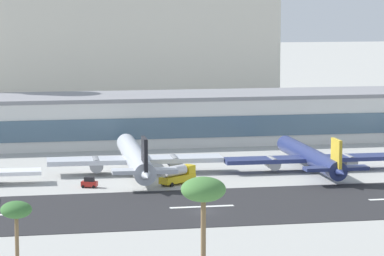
{
  "coord_description": "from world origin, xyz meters",
  "views": [
    {
      "loc": [
        -35.71,
        -171.26,
        37.81
      ],
      "look_at": [
        7.33,
        48.92,
        8.95
      ],
      "focal_mm": 93.05,
      "sensor_mm": 36.0,
      "label": 1
    }
  ],
  "objects_px": {
    "distant_hotel_block": "(84,38)",
    "palm_tree_2": "(203,192)",
    "service_fuel_truck_0": "(178,174)",
    "airliner_gold_tail_gate_2": "(312,158)",
    "airliner_black_tail_gate_1": "(136,159)",
    "service_baggage_tug_1": "(89,183)",
    "terminal_building": "(194,117)",
    "palm_tree_1": "(16,213)"
  },
  "relations": [
    {
      "from": "distant_hotel_block",
      "to": "palm_tree_2",
      "type": "bearing_deg",
      "value": -91.31
    },
    {
      "from": "service_fuel_truck_0",
      "to": "palm_tree_2",
      "type": "xyz_separation_m",
      "value": [
        -10.18,
        -75.36,
        11.09
      ]
    },
    {
      "from": "airliner_gold_tail_gate_2",
      "to": "palm_tree_2",
      "type": "bearing_deg",
      "value": 154.32
    },
    {
      "from": "airliner_black_tail_gate_1",
      "to": "palm_tree_2",
      "type": "height_order",
      "value": "palm_tree_2"
    },
    {
      "from": "airliner_black_tail_gate_1",
      "to": "service_baggage_tug_1",
      "type": "relative_size",
      "value": 14.38
    },
    {
      "from": "service_baggage_tug_1",
      "to": "palm_tree_2",
      "type": "distance_m",
      "value": 76.37
    },
    {
      "from": "airliner_black_tail_gate_1",
      "to": "palm_tree_2",
      "type": "xyz_separation_m",
      "value": [
        -3.25,
        -88.57,
        9.71
      ]
    },
    {
      "from": "terminal_building",
      "to": "palm_tree_1",
      "type": "bearing_deg",
      "value": -110.76
    },
    {
      "from": "terminal_building",
      "to": "palm_tree_2",
      "type": "xyz_separation_m",
      "value": [
        -25.63,
        -136.17,
        6.6
      ]
    },
    {
      "from": "service_fuel_truck_0",
      "to": "distant_hotel_block",
      "type": "bearing_deg",
      "value": 55.72
    },
    {
      "from": "airliner_black_tail_gate_1",
      "to": "service_fuel_truck_0",
      "type": "relative_size",
      "value": 6.09
    },
    {
      "from": "distant_hotel_block",
      "to": "service_fuel_truck_0",
      "type": "height_order",
      "value": "distant_hotel_block"
    },
    {
      "from": "distant_hotel_block",
      "to": "airliner_black_tail_gate_1",
      "type": "bearing_deg",
      "value": -90.86
    },
    {
      "from": "terminal_building",
      "to": "palm_tree_2",
      "type": "bearing_deg",
      "value": -100.66
    },
    {
      "from": "distant_hotel_block",
      "to": "airliner_gold_tail_gate_2",
      "type": "distance_m",
      "value": 166.44
    },
    {
      "from": "terminal_building",
      "to": "airliner_gold_tail_gate_2",
      "type": "height_order",
      "value": "terminal_building"
    },
    {
      "from": "service_baggage_tug_1",
      "to": "palm_tree_1",
      "type": "distance_m",
      "value": 71.87
    },
    {
      "from": "terminal_building",
      "to": "airliner_black_tail_gate_1",
      "type": "bearing_deg",
      "value": -115.18
    },
    {
      "from": "service_fuel_truck_0",
      "to": "palm_tree_2",
      "type": "distance_m",
      "value": 76.85
    },
    {
      "from": "terminal_building",
      "to": "palm_tree_1",
      "type": "height_order",
      "value": "terminal_building"
    },
    {
      "from": "airliner_gold_tail_gate_2",
      "to": "service_baggage_tug_1",
      "type": "distance_m",
      "value": 51.26
    },
    {
      "from": "airliner_black_tail_gate_1",
      "to": "palm_tree_1",
      "type": "height_order",
      "value": "palm_tree_1"
    },
    {
      "from": "service_fuel_truck_0",
      "to": "palm_tree_1",
      "type": "bearing_deg",
      "value": -151.81
    },
    {
      "from": "palm_tree_1",
      "to": "palm_tree_2",
      "type": "xyz_separation_m",
      "value": [
        23.91,
        -5.46,
        2.9
      ]
    },
    {
      "from": "service_fuel_truck_0",
      "to": "palm_tree_2",
      "type": "height_order",
      "value": "palm_tree_2"
    },
    {
      "from": "terminal_building",
      "to": "service_baggage_tug_1",
      "type": "distance_m",
      "value": 70.11
    },
    {
      "from": "palm_tree_2",
      "to": "service_baggage_tug_1",
      "type": "bearing_deg",
      "value": 96.19
    },
    {
      "from": "terminal_building",
      "to": "distant_hotel_block",
      "type": "xyz_separation_m",
      "value": [
        -20.01,
        109.46,
        17.48
      ]
    },
    {
      "from": "airliner_gold_tail_gate_2",
      "to": "palm_tree_1",
      "type": "xyz_separation_m",
      "value": [
        -66.08,
        -79.14,
        7.16
      ]
    },
    {
      "from": "airliner_gold_tail_gate_2",
      "to": "palm_tree_2",
      "type": "distance_m",
      "value": 95.07
    },
    {
      "from": "distant_hotel_block",
      "to": "service_fuel_truck_0",
      "type": "relative_size",
      "value": 17.14
    },
    {
      "from": "distant_hotel_block",
      "to": "palm_tree_1",
      "type": "relative_size",
      "value": 12.29
    },
    {
      "from": "airliner_gold_tail_gate_2",
      "to": "palm_tree_1",
      "type": "distance_m",
      "value": 103.35
    },
    {
      "from": "terminal_building",
      "to": "service_fuel_truck_0",
      "type": "height_order",
      "value": "terminal_building"
    },
    {
      "from": "distant_hotel_block",
      "to": "airliner_gold_tail_gate_2",
      "type": "height_order",
      "value": "distant_hotel_block"
    },
    {
      "from": "palm_tree_1",
      "to": "palm_tree_2",
      "type": "relative_size",
      "value": 0.78
    },
    {
      "from": "palm_tree_2",
      "to": "terminal_building",
      "type": "bearing_deg",
      "value": 79.34
    },
    {
      "from": "airliner_black_tail_gate_1",
      "to": "palm_tree_2",
      "type": "relative_size",
      "value": 3.4
    },
    {
      "from": "distant_hotel_block",
      "to": "airliner_gold_tail_gate_2",
      "type": "bearing_deg",
      "value": -77.21
    },
    {
      "from": "service_fuel_truck_0",
      "to": "palm_tree_1",
      "type": "relative_size",
      "value": 0.72
    },
    {
      "from": "service_baggage_tug_1",
      "to": "service_fuel_truck_0",
      "type": "bearing_deg",
      "value": 22.24
    },
    {
      "from": "service_fuel_truck_0",
      "to": "airliner_black_tail_gate_1",
      "type": "bearing_deg",
      "value": 81.88
    }
  ]
}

